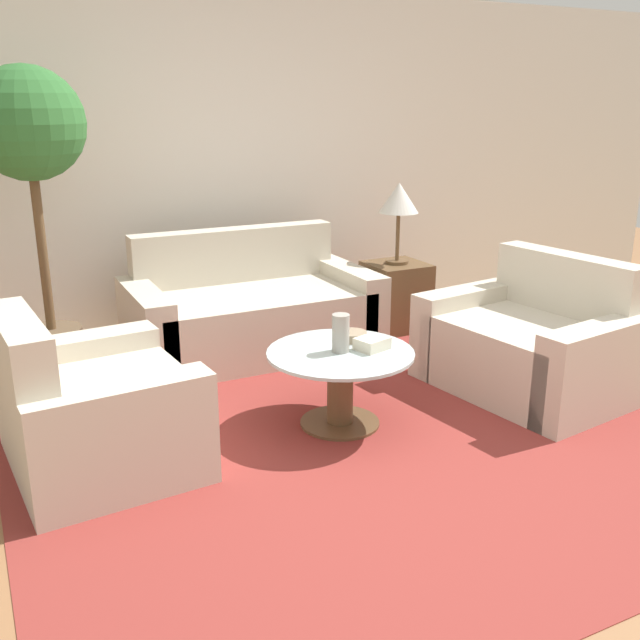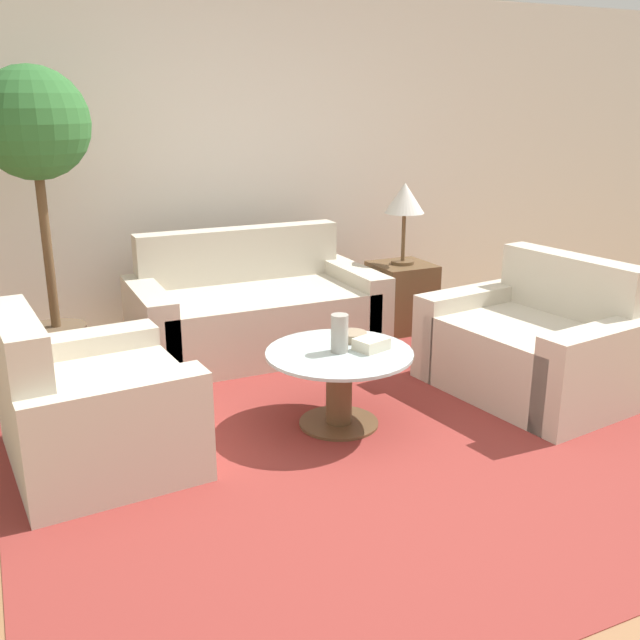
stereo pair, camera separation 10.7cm
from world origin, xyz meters
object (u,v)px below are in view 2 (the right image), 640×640
Objects in this scene: armchair at (86,412)px; table_lamp at (405,201)px; vase at (340,333)px; potted_plant at (37,157)px; coffee_table at (339,378)px; bowl at (352,336)px; sofa_main at (254,312)px; loveseat at (536,348)px; book_stack at (371,344)px.

armchair is 2.95m from table_lamp.
potted_plant is at bearing 132.19° from vase.
bowl is at bearing 42.70° from coffee_table.
table_lamp is at bearing 48.63° from bowl.
potted_plant reaches higher than sofa_main.
table_lamp is at bearing 176.46° from loveseat.
table_lamp reaches higher than loveseat.
coffee_table is 0.26m from book_stack.
potted_plant is at bearing -4.55° from armchair.
book_stack is (1.51, -1.52, -0.95)m from potted_plant.
potted_plant reaches higher than table_lamp.
vase is 0.19m from book_stack.
loveseat is 6.52× the size of book_stack.
sofa_main is at bearing 89.21° from coffee_table.
coffee_table is 4.85× the size of bowl.
armchair is at bearing -154.36° from table_lamp.
bowl is (0.13, -1.30, 0.18)m from sofa_main.
sofa_main is 1.50m from book_stack.
armchair is 1.34m from coffee_table.
table_lamp is 2.95× the size of vase.
sofa_main is at bearing -50.89° from armchair.
loveseat is 0.67× the size of potted_plant.
vase is at bearing -100.32° from loveseat.
potted_plant is (-2.58, 0.10, 0.40)m from table_lamp.
potted_plant is at bearing 177.85° from table_lamp.
bowl is at bearing -94.63° from armchair.
sofa_main is 2.14× the size of coffee_table.
loveseat is at bearing -85.67° from table_lamp.
loveseat is 2.09× the size of table_lamp.
coffee_table is 4.05× the size of book_stack.
bowl is at bearing 80.18° from book_stack.
coffee_table is at bearing -137.30° from bowl.
armchair is at bearing 156.99° from book_stack.
table_lamp is at bearing -2.15° from potted_plant.
potted_plant is at bearing -127.58° from loveseat.
potted_plant is at bearing 132.26° from coffee_table.
armchair reaches higher than vase.
sofa_main reaches higher than bowl.
loveseat reaches higher than armchair.
table_lamp reaches higher than book_stack.
bowl is 0.19m from book_stack.
book_stack reaches higher than bowl.
loveseat is at bearing -2.44° from vase.
potted_plant is 2.22m from bowl.
armchair is at bearing -102.13° from loveseat.
loveseat is 1.38m from vase.
table_lamp is 2.61m from potted_plant.
vase is 0.22m from bowl.
bowl is at bearing 43.09° from vase.
armchair is 1.69× the size of table_lamp.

